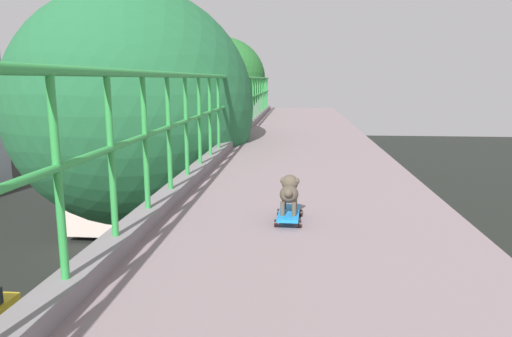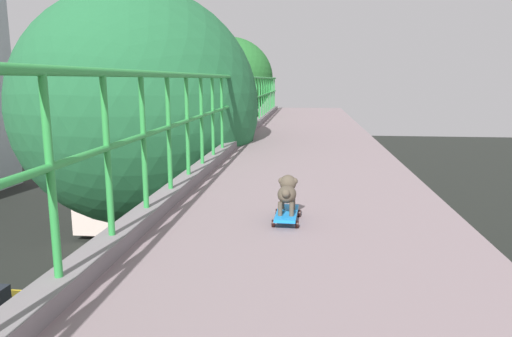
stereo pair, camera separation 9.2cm
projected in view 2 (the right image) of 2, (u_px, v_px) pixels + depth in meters
The scene contains 8 objects.
overpass_deck at pixel (301, 288), 3.11m from camera, with size 2.67×33.36×0.42m.
green_railing at pixel (111, 212), 3.16m from camera, with size 0.20×31.70×1.22m.
city_bus at pixel (142, 174), 26.65m from camera, with size 2.77×11.54×3.53m.
roadside_tree_mid at pixel (138, 111), 9.07m from camera, with size 4.63×4.63×8.99m.
roadside_tree_far at pixel (202, 124), 15.34m from camera, with size 3.72×3.72×7.76m.
roadside_tree_farthest at pixel (229, 81), 22.15m from camera, with size 4.08×4.08×9.23m.
toy_skateboard at pixel (287, 214), 3.85m from camera, with size 0.22×0.49×0.08m.
small_dog at pixel (287, 191), 3.83m from camera, with size 0.16×0.37×0.29m.
Camera 2 is at (1.05, -2.92, 7.28)m, focal length 33.07 mm.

